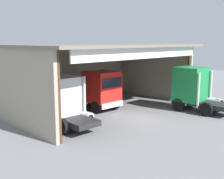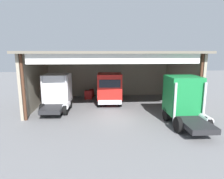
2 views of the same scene
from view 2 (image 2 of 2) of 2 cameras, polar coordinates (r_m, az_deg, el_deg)
The scene contains 7 objects.
ground_plane at distance 16.80m, azimuth 0.80°, elevation -8.46°, with size 80.00×80.00×0.00m, color slate.
workshop_shed at distance 21.23m, azimuth -0.44°, elevation 6.48°, with size 15.89×9.93×5.65m.
truck_white_yard_outside at distance 19.32m, azimuth -15.68°, elevation -0.61°, with size 2.59×4.71×3.53m.
truck_red_left_bay at distance 20.56m, azimuth -0.78°, elevation 0.38°, with size 2.68×4.65×3.38m.
truck_green_right_bay at distance 16.14m, azimuth 20.30°, elevation -2.81°, with size 2.59×5.14×3.73m.
oil_drum at distance 24.59m, azimuth -5.96°, elevation -1.07°, with size 0.58×0.58×0.94m, color #B21E19.
tool_cart at distance 23.55m, azimuth -6.92°, elevation -1.55°, with size 0.90×0.60×1.00m, color red.
Camera 2 is at (-1.40, -15.77, 5.62)m, focal length 31.29 mm.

